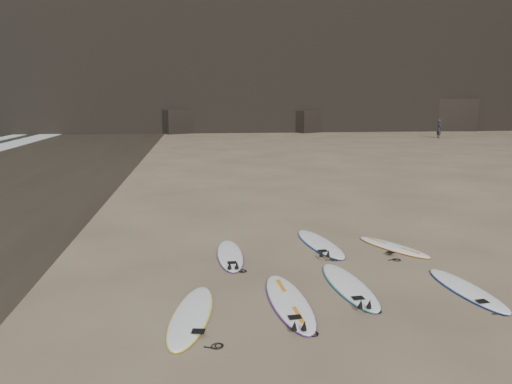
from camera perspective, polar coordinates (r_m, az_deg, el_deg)
ground at (r=10.51m, az=14.09°, el=-10.78°), size 240.00×240.00×0.00m
surfboard_0 at (r=9.10m, az=-7.43°, el=-13.73°), size 1.07×2.70×0.09m
surfboard_1 at (r=9.58m, az=3.81°, el=-12.34°), size 0.82×2.82×0.10m
surfboard_2 at (r=10.48m, az=10.59°, el=-10.42°), size 0.83×2.72×0.10m
surfboard_3 at (r=10.96m, az=22.94°, el=-10.18°), size 0.84×2.48×0.09m
surfboard_5 at (r=12.21m, az=-2.99°, el=-7.17°), size 0.60×2.48×0.09m
surfboard_6 at (r=13.19m, az=7.32°, el=-5.84°), size 1.06×2.78×0.10m
surfboard_7 at (r=13.31m, az=15.41°, el=-6.04°), size 1.52×2.21×0.08m
person_a at (r=49.76m, az=20.21°, el=6.79°), size 0.44×0.65×1.73m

